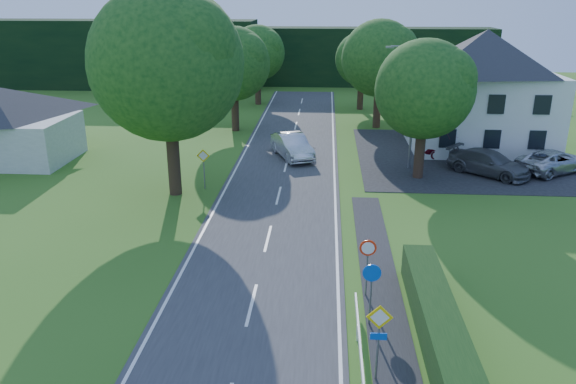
# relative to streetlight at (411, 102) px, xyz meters

# --- Properties ---
(road) EXTENTS (7.00, 80.00, 0.04)m
(road) POSITION_rel_streetlight_xyz_m (-8.06, -10.00, -4.44)
(road) COLOR #373739
(road) RESTS_ON ground
(parking_pad) EXTENTS (14.00, 16.00, 0.04)m
(parking_pad) POSITION_rel_streetlight_xyz_m (3.94, 3.00, -4.44)
(parking_pad) COLOR black
(parking_pad) RESTS_ON ground
(line_edge_left) EXTENTS (0.12, 80.00, 0.01)m
(line_edge_left) POSITION_rel_streetlight_xyz_m (-11.31, -10.00, -4.42)
(line_edge_left) COLOR white
(line_edge_left) RESTS_ON road
(line_edge_right) EXTENTS (0.12, 80.00, 0.01)m
(line_edge_right) POSITION_rel_streetlight_xyz_m (-4.81, -10.00, -4.42)
(line_edge_right) COLOR white
(line_edge_right) RESTS_ON road
(line_centre) EXTENTS (0.12, 80.00, 0.01)m
(line_centre) POSITION_rel_streetlight_xyz_m (-8.06, -10.00, -4.42)
(line_centre) COLOR white
(line_centre) RESTS_ON road
(tree_main) EXTENTS (9.40, 9.40, 11.64)m
(tree_main) POSITION_rel_streetlight_xyz_m (-14.06, -6.00, 1.36)
(tree_main) COLOR #144415
(tree_main) RESTS_ON ground
(tree_left_far) EXTENTS (7.00, 7.00, 8.58)m
(tree_left_far) POSITION_rel_streetlight_xyz_m (-13.06, 10.00, -0.17)
(tree_left_far) COLOR #144415
(tree_left_far) RESTS_ON ground
(tree_right_far) EXTENTS (7.40, 7.40, 9.09)m
(tree_right_far) POSITION_rel_streetlight_xyz_m (-1.06, 12.00, 0.08)
(tree_right_far) COLOR #144415
(tree_right_far) RESTS_ON ground
(tree_left_back) EXTENTS (6.60, 6.60, 8.07)m
(tree_left_back) POSITION_rel_streetlight_xyz_m (-12.56, 22.00, -0.43)
(tree_left_back) COLOR #144415
(tree_left_back) RESTS_ON ground
(tree_right_back) EXTENTS (6.20, 6.20, 7.56)m
(tree_right_back) POSITION_rel_streetlight_xyz_m (-2.06, 20.00, -0.68)
(tree_right_back) COLOR #144415
(tree_right_back) RESTS_ON ground
(tree_right_mid) EXTENTS (7.00, 7.00, 8.58)m
(tree_right_mid) POSITION_rel_streetlight_xyz_m (0.44, -2.00, -0.17)
(tree_right_mid) COLOR #144415
(tree_right_mid) RESTS_ON ground
(treeline_left) EXTENTS (44.00, 6.00, 8.00)m
(treeline_left) POSITION_rel_streetlight_xyz_m (-36.06, 32.00, -0.46)
(treeline_left) COLOR black
(treeline_left) RESTS_ON ground
(treeline_right) EXTENTS (30.00, 5.00, 7.00)m
(treeline_right) POSITION_rel_streetlight_xyz_m (-0.06, 36.00, -0.96)
(treeline_right) COLOR black
(treeline_right) RESTS_ON ground
(house_white) EXTENTS (10.60, 8.40, 8.60)m
(house_white) POSITION_rel_streetlight_xyz_m (5.94, 6.00, -0.06)
(house_white) COLOR white
(house_white) RESTS_ON ground
(streetlight) EXTENTS (2.03, 0.18, 8.00)m
(streetlight) POSITION_rel_streetlight_xyz_m (0.00, 0.00, 0.00)
(streetlight) COLOR slate
(streetlight) RESTS_ON ground
(sign_priority_right) EXTENTS (0.78, 0.09, 2.59)m
(sign_priority_right) POSITION_rel_streetlight_xyz_m (-3.76, -22.02, -2.67)
(sign_priority_right) COLOR slate
(sign_priority_right) RESTS_ON ground
(sign_roundabout) EXTENTS (0.64, 0.08, 2.37)m
(sign_roundabout) POSITION_rel_streetlight_xyz_m (-3.76, -19.02, -2.79)
(sign_roundabout) COLOR slate
(sign_roundabout) RESTS_ON ground
(sign_speed_limit) EXTENTS (0.64, 0.11, 2.37)m
(sign_speed_limit) POSITION_rel_streetlight_xyz_m (-3.76, -17.03, -2.70)
(sign_speed_limit) COLOR slate
(sign_speed_limit) RESTS_ON ground
(sign_priority_left) EXTENTS (0.78, 0.09, 2.44)m
(sign_priority_left) POSITION_rel_streetlight_xyz_m (-12.56, -5.02, -2.75)
(sign_priority_left) COLOR slate
(sign_priority_left) RESTS_ON ground
(moving_car) EXTENTS (3.52, 5.37, 1.67)m
(moving_car) POSITION_rel_streetlight_xyz_m (-7.76, 1.95, -3.59)
(moving_car) COLOR silver
(moving_car) RESTS_ON road
(motorcycle) EXTENTS (0.89, 2.12, 1.09)m
(motorcycle) POSITION_rel_streetlight_xyz_m (-6.41, 1.23, -3.88)
(motorcycle) COLOR black
(motorcycle) RESTS_ON road
(parked_car_red) EXTENTS (4.71, 2.24, 1.56)m
(parked_car_red) POSITION_rel_streetlight_xyz_m (3.38, 3.00, -3.65)
(parked_car_red) COLOR maroon
(parked_car_red) RESTS_ON parking_pad
(parked_car_silver_a) EXTENTS (5.25, 2.31, 1.68)m
(parked_car_silver_a) POSITION_rel_streetlight_xyz_m (3.89, 6.15, -3.59)
(parked_car_silver_a) COLOR #A2A3A7
(parked_car_silver_a) RESTS_ON parking_pad
(parked_car_grey) EXTENTS (5.39, 5.09, 1.53)m
(parked_car_grey) POSITION_rel_streetlight_xyz_m (5.00, -1.12, -3.66)
(parked_car_grey) COLOR #515256
(parked_car_grey) RESTS_ON parking_pad
(parked_car_silver_b) EXTENTS (5.73, 4.84, 1.46)m
(parked_car_silver_b) POSITION_rel_streetlight_xyz_m (9.36, -0.27, -3.69)
(parked_car_silver_b) COLOR #B9BAC1
(parked_car_silver_b) RESTS_ON parking_pad
(parasol) EXTENTS (2.70, 2.73, 2.03)m
(parasol) POSITION_rel_streetlight_xyz_m (2.81, 2.52, -3.41)
(parasol) COLOR #AD0D2D
(parasol) RESTS_ON parking_pad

